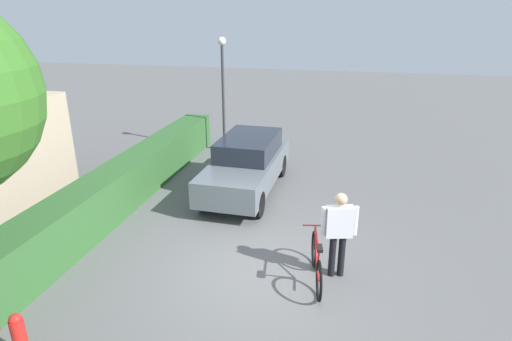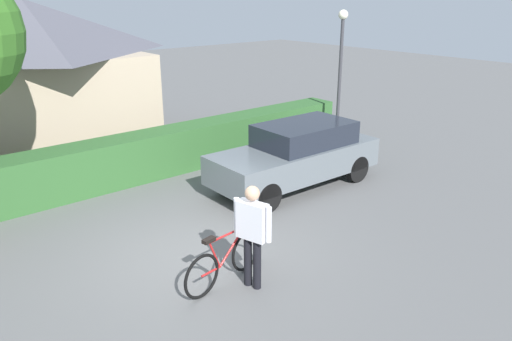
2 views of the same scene
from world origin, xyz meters
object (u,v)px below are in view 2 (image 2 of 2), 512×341
person_rider (252,229)px  street_lamp (341,59)px  parked_car_near (297,154)px  bicycle (225,261)px

person_rider → street_lamp: bearing=32.0°
parked_car_near → person_rider: person_rider is taller
parked_car_near → bicycle: size_ratio=2.43×
bicycle → person_rider: size_ratio=1.02×
bicycle → street_lamp: (7.30, 4.03, 2.20)m
person_rider → bicycle: bearing=127.2°
parked_car_near → person_rider: bearing=-143.5°
parked_car_near → bicycle: parked_car_near is taller
parked_car_near → bicycle: bearing=-149.2°
bicycle → person_rider: 0.77m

